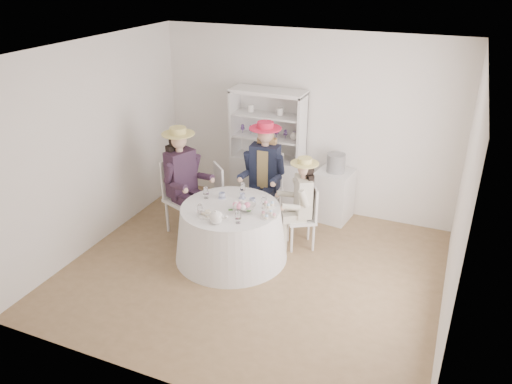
% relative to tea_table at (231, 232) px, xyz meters
% --- Properties ---
extents(ground, '(4.50, 4.50, 0.00)m').
position_rel_tea_table_xyz_m(ground, '(0.39, -0.19, -0.36)').
color(ground, brown).
rests_on(ground, ground).
extents(ceiling, '(4.50, 4.50, 0.00)m').
position_rel_tea_table_xyz_m(ceiling, '(0.39, -0.19, 2.34)').
color(ceiling, white).
rests_on(ceiling, wall_back).
extents(wall_back, '(4.50, 0.00, 4.50)m').
position_rel_tea_table_xyz_m(wall_back, '(0.39, 1.81, 0.99)').
color(wall_back, white).
rests_on(wall_back, ground).
extents(wall_front, '(4.50, 0.00, 4.50)m').
position_rel_tea_table_xyz_m(wall_front, '(0.39, -2.19, 0.99)').
color(wall_front, white).
rests_on(wall_front, ground).
extents(wall_left, '(0.00, 4.50, 4.50)m').
position_rel_tea_table_xyz_m(wall_left, '(-1.86, -0.19, 0.99)').
color(wall_left, white).
rests_on(wall_left, ground).
extents(wall_right, '(0.00, 4.50, 4.50)m').
position_rel_tea_table_xyz_m(wall_right, '(2.64, -0.19, 0.99)').
color(wall_right, white).
rests_on(wall_right, ground).
extents(tea_table, '(1.46, 1.46, 0.73)m').
position_rel_tea_table_xyz_m(tea_table, '(0.00, 0.00, 0.00)').
color(tea_table, white).
rests_on(tea_table, ground).
extents(hutch, '(1.19, 0.64, 1.86)m').
position_rel_tea_table_xyz_m(hutch, '(-0.11, 1.57, 0.30)').
color(hutch, silver).
rests_on(hutch, ground).
extents(side_table, '(0.55, 0.55, 0.76)m').
position_rel_tea_table_xyz_m(side_table, '(0.95, 1.56, 0.02)').
color(side_table, silver).
rests_on(side_table, ground).
extents(hatbox, '(0.31, 0.31, 0.27)m').
position_rel_tea_table_xyz_m(hatbox, '(0.95, 1.56, 0.54)').
color(hatbox, black).
rests_on(hatbox, side_table).
extents(guest_left, '(0.64, 0.59, 1.55)m').
position_rel_tea_table_xyz_m(guest_left, '(-0.89, 0.35, 0.52)').
color(guest_left, silver).
rests_on(guest_left, ground).
extents(guest_mid, '(0.57, 0.60, 1.57)m').
position_rel_tea_table_xyz_m(guest_mid, '(0.08, 0.96, 0.53)').
color(guest_mid, silver).
rests_on(guest_mid, ground).
extents(guest_right, '(0.55, 0.51, 1.29)m').
position_rel_tea_table_xyz_m(guest_right, '(0.75, 0.60, 0.37)').
color(guest_right, silver).
rests_on(guest_right, ground).
extents(spare_chair, '(0.55, 0.55, 0.94)m').
position_rel_tea_table_xyz_m(spare_chair, '(-0.45, 0.79, 0.14)').
color(spare_chair, silver).
rests_on(spare_chair, ground).
extents(teacup_a, '(0.09, 0.09, 0.07)m').
position_rel_tea_table_xyz_m(teacup_a, '(-0.21, 0.20, 0.40)').
color(teacup_a, white).
rests_on(teacup_a, tea_table).
extents(teacup_b, '(0.09, 0.09, 0.06)m').
position_rel_tea_table_xyz_m(teacup_b, '(0.03, 0.29, 0.40)').
color(teacup_b, white).
rests_on(teacup_b, tea_table).
extents(teacup_c, '(0.10, 0.10, 0.07)m').
position_rel_tea_table_xyz_m(teacup_c, '(0.21, 0.21, 0.40)').
color(teacup_c, white).
rests_on(teacup_c, tea_table).
extents(flower_bowl, '(0.24, 0.24, 0.06)m').
position_rel_tea_table_xyz_m(flower_bowl, '(0.21, 0.01, 0.40)').
color(flower_bowl, white).
rests_on(flower_bowl, tea_table).
extents(flower_arrangement, '(0.20, 0.20, 0.07)m').
position_rel_tea_table_xyz_m(flower_arrangement, '(0.17, -0.09, 0.46)').
color(flower_arrangement, pink).
rests_on(flower_arrangement, tea_table).
extents(table_teapot, '(0.24, 0.17, 0.18)m').
position_rel_tea_table_xyz_m(table_teapot, '(0.02, -0.44, 0.44)').
color(table_teapot, white).
rests_on(table_teapot, tea_table).
extents(sandwich_plate, '(0.24, 0.24, 0.05)m').
position_rel_tea_table_xyz_m(sandwich_plate, '(-0.16, -0.31, 0.38)').
color(sandwich_plate, white).
rests_on(sandwich_plate, tea_table).
extents(cupcake_stand, '(0.21, 0.21, 0.20)m').
position_rel_tea_table_xyz_m(cupcake_stand, '(0.54, -0.06, 0.44)').
color(cupcake_stand, white).
rests_on(cupcake_stand, tea_table).
extents(stemware_set, '(0.88, 0.85, 0.15)m').
position_rel_tea_table_xyz_m(stemware_set, '(0.00, 0.00, 0.44)').
color(stemware_set, white).
rests_on(stemware_set, tea_table).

